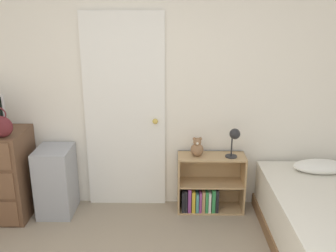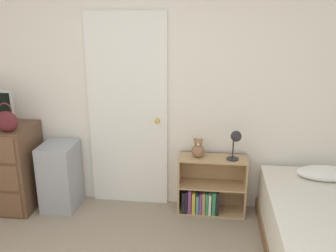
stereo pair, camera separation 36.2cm
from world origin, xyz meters
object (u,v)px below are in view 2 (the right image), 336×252
object	(u,v)px
storage_bin	(60,176)
desk_lamp	(236,139)
handbag	(7,121)
bookshelf	(207,191)
teddy_bear	(198,149)

from	to	relation	value
storage_bin	desk_lamp	bearing A→B (deg)	1.05
handbag	bookshelf	xyz separation A→B (m)	(1.94, 0.30, -0.78)
storage_bin	bookshelf	distance (m)	1.56
handbag	desk_lamp	distance (m)	2.22
handbag	bookshelf	bearing A→B (deg)	8.82
teddy_bear	desk_lamp	distance (m)	0.39
handbag	storage_bin	world-z (taller)	handbag
storage_bin	teddy_bear	world-z (taller)	teddy_bear
storage_bin	desk_lamp	size ratio (longest dim) A/B	2.32
bookshelf	storage_bin	bearing A→B (deg)	-177.19
teddy_bear	desk_lamp	world-z (taller)	desk_lamp
storage_bin	desk_lamp	xyz separation A→B (m)	(1.81, 0.03, 0.48)
storage_bin	bookshelf	xyz separation A→B (m)	(1.55, 0.08, -0.12)
bookshelf	desk_lamp	size ratio (longest dim) A/B	2.26
teddy_bear	desk_lamp	bearing A→B (deg)	-6.34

